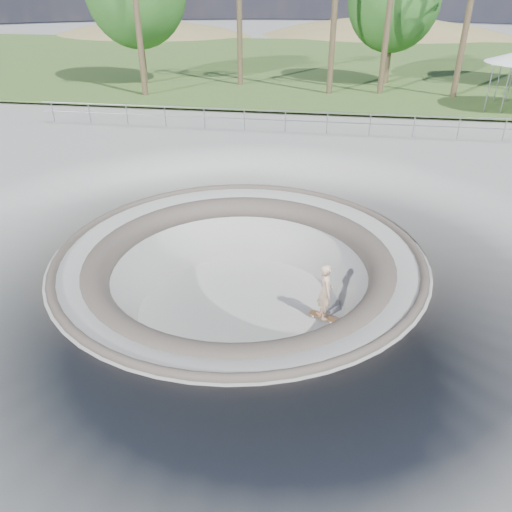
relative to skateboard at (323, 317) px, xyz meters
name	(u,v)px	position (x,y,z in m)	size (l,w,h in m)	color
ground	(239,253)	(-2.46, 0.12, 1.83)	(180.00, 180.00, 0.00)	gray
skate_bowl	(240,306)	(-2.46, 0.12, 0.00)	(14.00, 14.00, 4.10)	gray
grass_strip	(312,63)	(-2.46, 34.12, 2.05)	(180.00, 36.00, 0.12)	#436327
distant_hills	(348,95)	(1.31, 57.29, -5.19)	(103.20, 45.00, 28.60)	olive
safety_railing	(285,121)	(-2.46, 12.12, 2.52)	(25.00, 0.06, 1.03)	gray
skateboard	(323,317)	(0.00, 0.00, 0.00)	(0.89, 0.56, 0.09)	#995B3D
skater	(325,291)	(0.00, 0.00, 0.87)	(0.62, 0.41, 1.71)	#D1AA87
bushy_tree_mid	(394,0)	(3.08, 25.09, 7.28)	(5.90, 5.36, 8.51)	brown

